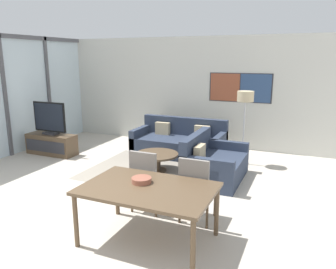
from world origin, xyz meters
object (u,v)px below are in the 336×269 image
(dining_chair_left, at_px, (147,177))
(floor_lamp, at_px, (245,102))
(tv_console, at_px, (52,144))
(dining_table, at_px, (148,192))
(coffee_table, at_px, (157,158))
(dining_chair_centre, at_px, (196,186))
(sofa_main, at_px, (180,143))
(sofa_side, at_px, (212,165))
(television, at_px, (50,119))
(fruit_bowl, at_px, (142,180))

(dining_chair_left, height_order, floor_lamp, floor_lamp)
(tv_console, xyz_separation_m, dining_table, (3.86, -2.51, 0.41))
(coffee_table, distance_m, dining_chair_centre, 2.23)
(coffee_table, distance_m, floor_lamp, 2.20)
(floor_lamp, bearing_deg, sofa_main, 176.08)
(tv_console, distance_m, coffee_table, 2.84)
(tv_console, height_order, sofa_side, sofa_side)
(coffee_table, xyz_separation_m, floor_lamp, (1.51, 1.19, 1.07))
(tv_console, bearing_deg, floor_lamp, 14.11)
(tv_console, height_order, floor_lamp, floor_lamp)
(dining_chair_centre, bearing_deg, dining_chair_left, 177.76)
(tv_console, xyz_separation_m, coffee_table, (2.83, -0.10, 0.04))
(dining_chair_centre, bearing_deg, sofa_side, 98.92)
(dining_table, height_order, dining_chair_left, dining_chair_left)
(television, bearing_deg, fruit_bowl, -32.89)
(coffee_table, bearing_deg, sofa_main, 90.00)
(television, bearing_deg, coffee_table, -1.94)
(sofa_main, distance_m, fruit_bowl, 3.74)
(sofa_main, xyz_separation_m, dining_chair_centre, (1.42, -3.00, 0.26))
(coffee_table, xyz_separation_m, dining_table, (1.02, -2.41, 0.38))
(fruit_bowl, bearing_deg, dining_chair_centre, 48.23)
(dining_table, distance_m, dining_chair_left, 0.84)
(fruit_bowl, bearing_deg, sofa_side, 83.71)
(floor_lamp, bearing_deg, sofa_side, -108.00)
(coffee_table, bearing_deg, dining_table, -66.97)
(fruit_bowl, bearing_deg, television, 147.11)
(dining_chair_centre, relative_size, floor_lamp, 0.60)
(sofa_main, distance_m, floor_lamp, 1.86)
(sofa_main, xyz_separation_m, fruit_bowl, (0.88, -3.60, 0.49))
(sofa_side, xyz_separation_m, coffee_table, (-1.14, -0.04, 0.01))
(sofa_main, distance_m, dining_table, 3.86)
(television, distance_m, coffee_table, 2.90)
(sofa_main, relative_size, fruit_bowl, 8.28)
(television, xyz_separation_m, dining_chair_left, (3.47, -1.77, -0.33))
(television, relative_size, fruit_bowl, 3.50)
(dining_chair_centre, distance_m, fruit_bowl, 0.83)
(television, bearing_deg, sofa_side, -0.75)
(floor_lamp, bearing_deg, fruit_bowl, -100.23)
(sofa_main, bearing_deg, dining_chair_left, -77.96)
(tv_console, bearing_deg, dining_chair_centre, -23.00)
(sofa_main, distance_m, dining_chair_left, 3.05)
(television, bearing_deg, tv_console, -90.00)
(sofa_main, xyz_separation_m, coffee_table, (-0.00, -1.29, 0.01))
(sofa_main, bearing_deg, television, -157.13)
(television, xyz_separation_m, sofa_side, (3.98, -0.05, -0.59))
(sofa_main, height_order, dining_chair_left, dining_chair_left)
(dining_chair_centre, xyz_separation_m, floor_lamp, (0.10, 2.90, 0.82))
(tv_console, bearing_deg, television, 90.00)
(tv_console, height_order, television, television)
(tv_console, height_order, dining_chair_centre, dining_chair_centre)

